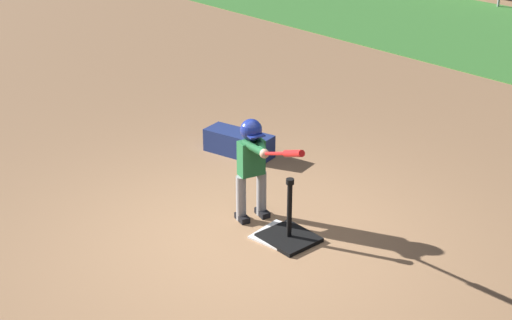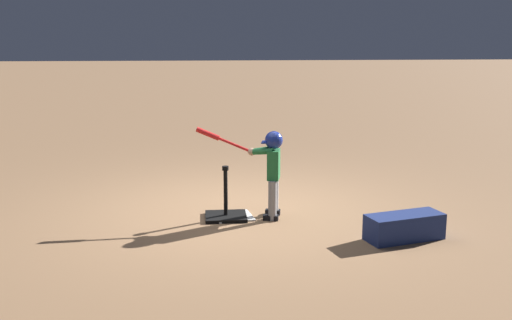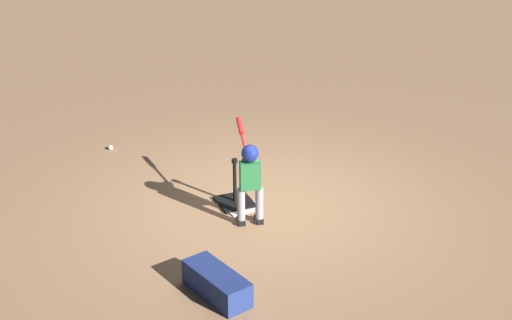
{
  "view_description": "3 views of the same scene",
  "coord_description": "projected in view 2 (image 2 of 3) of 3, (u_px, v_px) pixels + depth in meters",
  "views": [
    {
      "loc": [
        4.43,
        -3.76,
        3.45
      ],
      "look_at": [
        -0.18,
        0.22,
        0.72
      ],
      "focal_mm": 50.0,
      "sensor_mm": 36.0,
      "label": 1
    },
    {
      "loc": [
        0.45,
        7.19,
        2.15
      ],
      "look_at": [
        -0.14,
        0.59,
        0.77
      ],
      "focal_mm": 42.0,
      "sensor_mm": 36.0,
      "label": 2
    },
    {
      "loc": [
        -7.6,
        3.28,
        4.26
      ],
      "look_at": [
        -0.3,
        0.21,
        0.81
      ],
      "focal_mm": 50.0,
      "sensor_mm": 36.0,
      "label": 3
    }
  ],
  "objects": [
    {
      "name": "ground_plane",
      "position": [
        241.0,
        210.0,
        7.49
      ],
      "size": [
        90.0,
        90.0,
        0.0
      ],
      "primitive_type": "plane",
      "color": "#99704C"
    },
    {
      "name": "batter_child",
      "position": [
        270.0,
        163.0,
        7.08
      ],
      "size": [
        1.02,
        0.41,
        1.08
      ],
      "color": "gray",
      "rests_on": "ground_plane"
    },
    {
      "name": "home_plate",
      "position": [
        234.0,
        216.0,
        7.21
      ],
      "size": [
        0.51,
        0.51,
        0.02
      ],
      "primitive_type": "cube",
      "rotation": [
        0.0,
        0.0,
        0.16
      ],
      "color": "white",
      "rests_on": "ground_plane"
    },
    {
      "name": "equipment_bag",
      "position": [
        404.0,
        227.0,
        6.41
      ],
      "size": [
        0.89,
        0.53,
        0.28
      ],
      "primitive_type": "cube",
      "rotation": [
        0.0,
        0.0,
        0.27
      ],
      "color": "navy",
      "rests_on": "ground_plane"
    },
    {
      "name": "batting_tee",
      "position": [
        226.0,
        212.0,
        7.16
      ],
      "size": [
        0.49,
        0.44,
        0.64
      ],
      "color": "black",
      "rests_on": "ground_plane"
    }
  ]
}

